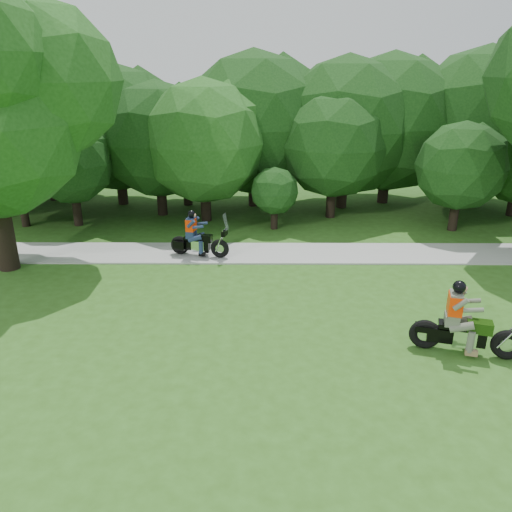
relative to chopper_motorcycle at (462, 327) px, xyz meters
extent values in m
plane|color=#2E5618|center=(-3.17, -1.06, -0.71)|extent=(100.00, 100.00, 0.00)
cube|color=#9E9E99|center=(-3.17, 6.94, -0.68)|extent=(60.00, 2.20, 0.06)
cylinder|color=black|center=(-7.35, 11.34, 0.19)|extent=(0.47, 0.47, 1.80)
sphere|color=#1F5017|center=(-7.35, 11.34, 2.87)|extent=(5.45, 5.45, 5.45)
cylinder|color=black|center=(-15.78, 15.15, 0.19)|extent=(0.56, 0.56, 1.80)
sphere|color=#11330F|center=(-15.78, 15.15, 3.44)|extent=(7.20, 7.20, 7.20)
cylinder|color=black|center=(5.85, 14.31, 0.19)|extent=(0.56, 0.56, 1.80)
sphere|color=#11330F|center=(5.85, 14.31, 3.41)|extent=(7.14, 7.14, 7.14)
cylinder|color=black|center=(-11.94, 14.28, 0.19)|extent=(0.51, 0.51, 1.80)
sphere|color=#11330F|center=(-11.94, 14.28, 3.10)|extent=(6.16, 6.16, 6.16)
cylinder|color=black|center=(-15.28, 10.40, -0.06)|extent=(0.35, 0.35, 1.28)
sphere|color=#11330F|center=(-15.28, 10.40, 1.53)|extent=(2.94, 2.94, 2.94)
cylinder|color=black|center=(-1.57, 11.92, 0.19)|extent=(0.44, 0.44, 1.78)
sphere|color=#11330F|center=(-1.57, 11.92, 2.64)|extent=(4.79, 4.79, 4.79)
cylinder|color=black|center=(-5.19, 14.05, 0.19)|extent=(0.54, 0.54, 1.80)
sphere|color=#11330F|center=(-5.19, 14.05, 3.34)|extent=(6.90, 6.90, 6.90)
cylinder|color=black|center=(3.44, 9.94, 0.07)|extent=(0.39, 0.39, 1.56)
sphere|color=#11330F|center=(3.44, 9.94, 2.06)|extent=(3.72, 3.72, 3.72)
cylinder|color=black|center=(-12.99, 10.56, 0.11)|extent=(0.38, 0.38, 1.62)
sphere|color=#11330F|center=(-12.99, 10.56, 2.09)|extent=(3.61, 3.61, 3.61)
cylinder|color=black|center=(7.00, 12.23, -0.17)|extent=(0.33, 0.33, 1.08)
cylinder|color=black|center=(-0.79, 13.72, 0.19)|extent=(0.53, 0.53, 1.80)
sphere|color=#11330F|center=(-0.79, 13.72, 3.25)|extent=(6.62, 6.62, 6.62)
cylinder|color=black|center=(1.52, 14.69, 0.19)|extent=(0.54, 0.54, 1.80)
sphere|color=#11330F|center=(1.52, 14.69, 3.31)|extent=(6.80, 6.80, 6.80)
cylinder|color=black|center=(-4.26, 10.10, -0.20)|extent=(0.30, 0.30, 1.01)
sphere|color=#11330F|center=(-4.26, 10.10, 0.97)|extent=(2.07, 2.07, 2.07)
cylinder|color=black|center=(-9.54, 12.30, 0.19)|extent=(0.46, 0.46, 1.80)
sphere|color=#11330F|center=(-9.54, 12.30, 2.81)|extent=(5.28, 5.28, 5.28)
cylinder|color=black|center=(-8.56, 14.15, 0.19)|extent=(0.45, 0.45, 1.80)
sphere|color=#11330F|center=(-8.56, 14.15, 2.70)|extent=(4.94, 4.94, 4.94)
sphere|color=#1F5017|center=(-11.91, 6.24, 5.49)|extent=(5.12, 5.12, 5.12)
torus|color=black|center=(-0.78, 0.22, -0.32)|extent=(0.81, 0.42, 0.78)
torus|color=black|center=(1.04, -0.28, -0.32)|extent=(0.81, 0.42, 0.78)
cube|color=black|center=(-0.09, 0.03, -0.26)|extent=(1.38, 0.62, 0.36)
cube|color=silver|center=(0.09, -0.02, -0.26)|extent=(0.61, 0.51, 0.44)
cube|color=black|center=(0.38, -0.10, 0.07)|extent=(0.65, 0.47, 0.29)
cube|color=black|center=(-0.24, 0.07, 0.03)|extent=(0.65, 0.50, 0.11)
cylinder|color=silver|center=(1.08, -0.30, 0.07)|extent=(0.59, 0.21, 0.92)
cube|color=#57604D|center=(-0.24, 0.07, 0.18)|extent=(0.43, 0.50, 0.27)
cube|color=#57604D|center=(-0.22, 0.06, 0.58)|extent=(0.40, 0.53, 0.62)
cube|color=#FF3405|center=(-0.22, 0.06, 0.61)|extent=(0.45, 0.58, 0.49)
sphere|color=black|center=(-0.18, 0.05, 1.05)|extent=(0.31, 0.31, 0.31)
torus|color=black|center=(-7.88, 6.75, -0.29)|extent=(0.73, 0.36, 0.70)
torus|color=black|center=(-6.36, 6.39, -0.29)|extent=(0.73, 0.36, 0.70)
cube|color=black|center=(-7.30, 6.61, -0.24)|extent=(1.15, 0.49, 0.32)
cube|color=silver|center=(-7.15, 6.58, -0.24)|extent=(0.55, 0.44, 0.40)
cube|color=black|center=(-6.90, 6.52, 0.06)|extent=(0.58, 0.41, 0.26)
cube|color=black|center=(-7.42, 6.64, 0.02)|extent=(0.58, 0.43, 0.10)
cylinder|color=silver|center=(-6.32, 6.38, 0.06)|extent=(0.40, 0.14, 0.90)
cylinder|color=silver|center=(-6.15, 6.34, 0.49)|extent=(0.18, 0.63, 0.04)
cube|color=black|center=(-7.88, 6.52, -0.24)|extent=(0.44, 0.21, 0.34)
cube|color=black|center=(-7.78, 6.95, -0.24)|extent=(0.44, 0.21, 0.34)
cube|color=#1B344A|center=(-7.42, 6.64, 0.16)|extent=(0.38, 0.44, 0.24)
cube|color=#1B344A|center=(-7.40, 6.64, 0.52)|extent=(0.35, 0.47, 0.56)
cube|color=#FF3405|center=(-7.40, 6.64, 0.54)|extent=(0.39, 0.52, 0.44)
sphere|color=black|center=(-7.37, 6.63, 0.94)|extent=(0.28, 0.28, 0.28)
camera|label=1|loc=(-4.93, -10.73, 5.91)|focal=35.00mm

